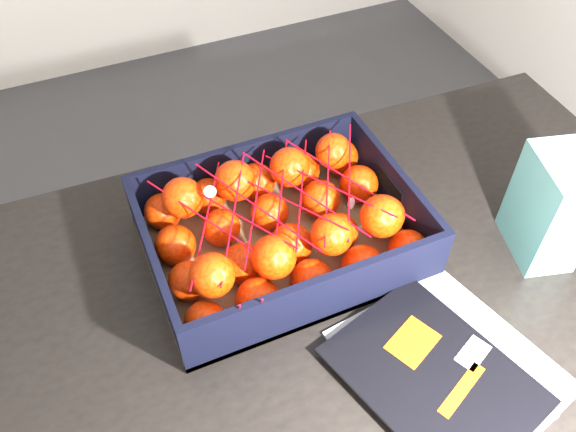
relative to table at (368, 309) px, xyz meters
name	(u,v)px	position (x,y,z in m)	size (l,w,h in m)	color
ground	(186,413)	(-0.35, 0.25, -0.65)	(3.50, 3.50, 0.00)	#3C3C3F
table	(368,309)	(0.00, 0.00, 0.00)	(1.23, 0.84, 0.75)	black
magazine_stack	(443,369)	(0.01, -0.19, 0.11)	(0.33, 0.33, 0.02)	#B9B8B4
produce_crate	(281,235)	(-0.12, 0.12, 0.13)	(0.44, 0.33, 0.11)	brown
clementine_heap	(282,222)	(-0.11, 0.12, 0.16)	(0.42, 0.31, 0.12)	red
mesh_net	(278,205)	(-0.12, 0.11, 0.22)	(0.37, 0.29, 0.10)	red
retail_carton	(551,208)	(0.29, -0.05, 0.20)	(0.09, 0.13, 0.19)	silver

